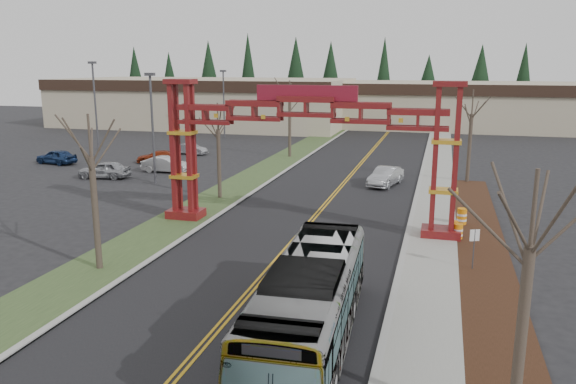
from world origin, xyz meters
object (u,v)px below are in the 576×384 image
(barrel_south, at_px, (458,232))
(light_pole_far, at_px, (224,99))
(bare_tree_median_near, at_px, (91,158))
(barrel_north, at_px, (462,217))
(gateway_arch, at_px, (306,130))
(parked_car_near_b, at_px, (166,164))
(bare_tree_median_mid, at_px, (218,130))
(bare_tree_right_far, at_px, (472,115))
(bare_tree_right_near, at_px, (530,248))
(silver_sedan, at_px, (386,177))
(light_pole_near, at_px, (152,120))
(retail_building_east, at_px, (459,105))
(parked_car_mid_b, at_px, (56,157))
(transit_bus, at_px, (310,303))
(bare_tree_median_far, at_px, (290,101))
(parked_car_mid_a, at_px, (157,157))
(street_sign, at_px, (474,241))
(parked_car_near_a, at_px, (104,170))
(retail_building_west, at_px, (206,102))
(light_pole_mid, at_px, (95,99))
(barrel_mid, at_px, (453,229))
(parked_car_far_a, at_px, (191,149))

(barrel_south, bearing_deg, light_pole_far, 127.39)
(bare_tree_median_near, xyz_separation_m, light_pole_far, (-12.69, 48.25, -0.26))
(barrel_north, bearing_deg, gateway_arch, -162.20)
(parked_car_near_b, xyz_separation_m, bare_tree_median_mid, (8.79, -8.38, 4.39))
(parked_car_near_b, bearing_deg, bare_tree_right_far, -85.79)
(bare_tree_right_near, bearing_deg, bare_tree_median_near, 155.29)
(silver_sedan, distance_m, barrel_north, 12.14)
(barrel_south, bearing_deg, bare_tree_median_near, -150.81)
(light_pole_near, height_order, light_pole_far, light_pole_near)
(retail_building_east, distance_m, parked_car_mid_b, 61.18)
(transit_bus, height_order, bare_tree_right_near, bare_tree_right_near)
(bare_tree_median_mid, height_order, light_pole_far, light_pole_far)
(silver_sedan, relative_size, bare_tree_median_near, 0.61)
(transit_bus, height_order, bare_tree_median_far, bare_tree_median_far)
(bare_tree_median_mid, bearing_deg, bare_tree_median_far, 90.00)
(parked_car_mid_a, bearing_deg, barrel_south, 40.23)
(bare_tree_median_mid, bearing_deg, street_sign, -31.70)
(silver_sedan, xyz_separation_m, bare_tree_right_far, (6.55, 3.02, 4.96))
(silver_sedan, height_order, street_sign, street_sign)
(bare_tree_median_mid, relative_size, street_sign, 3.39)
(parked_car_near_a, bearing_deg, retail_building_west, -175.57)
(bare_tree_median_far, bearing_deg, street_sign, -60.22)
(parked_car_near_a, bearing_deg, transit_bus, 37.08)
(bare_tree_median_near, xyz_separation_m, bare_tree_right_near, (18.00, -8.28, -0.13))
(gateway_arch, distance_m, silver_sedan, 15.01)
(light_pole_near, xyz_separation_m, light_pole_mid, (-15.86, 15.54, 0.58))
(parked_car_near_a, bearing_deg, light_pole_near, 75.98)
(parked_car_mid_b, bearing_deg, bare_tree_median_mid, 75.73)
(bare_tree_right_near, distance_m, light_pole_mid, 59.65)
(parked_car_near_b, height_order, barrel_mid, parked_car_near_b)
(parked_car_far_a, xyz_separation_m, bare_tree_median_near, (11.09, -34.12, 4.89))
(bare_tree_median_mid, height_order, bare_tree_right_far, bare_tree_right_far)
(gateway_arch, height_order, bare_tree_right_far, gateway_arch)
(bare_tree_right_near, distance_m, street_sign, 13.47)
(retail_building_west, distance_m, transit_bus, 76.19)
(parked_car_near_b, xyz_separation_m, light_pole_mid, (-14.47, 10.97, 5.12))
(bare_tree_right_near, height_order, light_pole_far, light_pole_far)
(bare_tree_median_near, bearing_deg, parked_car_far_a, 108.00)
(silver_sedan, bearing_deg, transit_bus, -75.49)
(parked_car_mid_b, xyz_separation_m, bare_tree_right_far, (39.49, 1.36, 4.99))
(bare_tree_median_far, distance_m, bare_tree_right_near, 47.11)
(gateway_arch, bearing_deg, parked_car_mid_b, 152.57)
(silver_sedan, relative_size, parked_car_near_a, 1.03)
(retail_building_east, height_order, parked_car_mid_a, retail_building_east)
(silver_sedan, relative_size, parked_car_mid_b, 1.07)
(retail_building_east, relative_size, parked_car_mid_a, 9.00)
(parked_car_mid_b, bearing_deg, retail_building_west, -169.66)
(parked_car_near_b, relative_size, street_sign, 2.13)
(bare_tree_median_near, xyz_separation_m, bare_tree_median_mid, (0.00, 15.44, -0.38))
(bare_tree_median_far, distance_m, light_pole_mid, 23.27)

